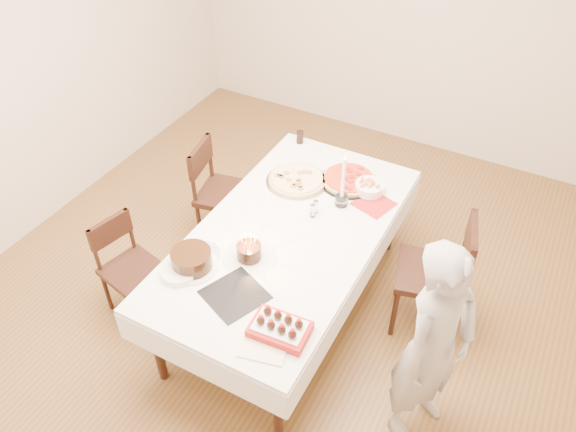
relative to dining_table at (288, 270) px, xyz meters
The scene contains 22 objects.
floor 0.40m from the dining_table, 135.87° to the left, with size 5.00×5.00×0.00m, color brown.
wall_back 2.78m from the dining_table, 92.27° to the left, with size 4.50×0.04×2.70m, color beige.
wall_left 2.55m from the dining_table, behind, with size 0.04×5.00×2.70m, color beige.
dining_table is the anchor object (origin of this frame).
chair_right_savory 0.98m from the dining_table, 20.68° to the left, with size 0.49×0.49×0.95m, color black, non-canonical shape.
chair_left_savory 0.94m from the dining_table, 151.12° to the left, with size 0.45×0.45×0.89m, color black, non-canonical shape.
chair_left_dessert 1.10m from the dining_table, 150.82° to the right, with size 0.40×0.40×0.78m, color black, non-canonical shape.
person 1.27m from the dining_table, 20.66° to the right, with size 0.53×0.35×1.46m, color #A29C99.
pizza_white 0.68m from the dining_table, 111.22° to the left, with size 0.46×0.46×0.04m, color beige.
pizza_pepperoni 0.81m from the dining_table, 78.98° to the left, with size 0.43×0.43×0.04m, color red.
red_placemat 0.77m from the dining_table, 53.81° to the left, with size 0.25×0.25×0.01m, color #B21E1E.
pasta_bowl 0.84m from the dining_table, 64.12° to the left, with size 0.21×0.21×0.07m, color white.
taper_candle 0.75m from the dining_table, 65.22° to the left, with size 0.09×0.09×0.42m, color white.
shaker_pair 0.48m from the dining_table, 71.08° to the left, with size 0.09×0.09×0.10m, color white, non-canonical shape.
cola_glass 1.16m from the dining_table, 113.17° to the left, with size 0.06×0.06×0.11m, color black.
layer_cake 0.81m from the dining_table, 123.04° to the right, with size 0.32×0.32×0.13m, color black.
cake_board 0.74m from the dining_table, 91.26° to the right, with size 0.33×0.33×0.01m, color black.
birthday_cake 0.58m from the dining_table, 107.29° to the right, with size 0.16×0.16×0.15m, color #371D0F.
strawberry_box 0.93m from the dining_table, 64.81° to the right, with size 0.33×0.22×0.08m, color #A31312, non-canonical shape.
box_lid 1.02m from the dining_table, 69.82° to the right, with size 0.26×0.17×0.02m, color beige.
plate_stack 0.87m from the dining_table, 121.35° to the right, with size 0.22×0.22×0.05m, color white.
china_plate 0.72m from the dining_table, 129.76° to the right, with size 0.27×0.27×0.01m, color white.
Camera 1 is at (1.41, -2.53, 3.29)m, focal length 35.00 mm.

